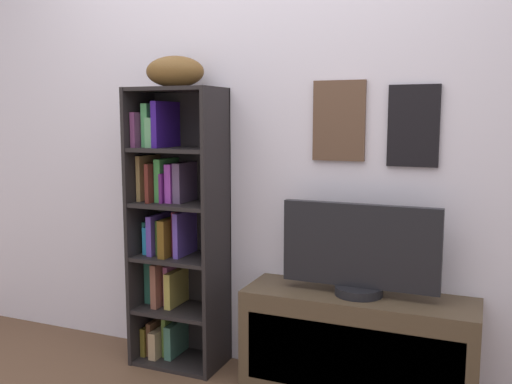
{
  "coord_description": "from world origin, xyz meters",
  "views": [
    {
      "loc": [
        1.12,
        -1.56,
        1.33
      ],
      "look_at": [
        0.11,
        0.85,
        0.97
      ],
      "focal_mm": 39.12,
      "sensor_mm": 36.0,
      "label": 1
    }
  ],
  "objects_px": {
    "bookshelf": "(173,230)",
    "tv_stand": "(357,347)",
    "football": "(175,72)",
    "television": "(359,251)"
  },
  "relations": [
    {
      "from": "tv_stand",
      "to": "television",
      "type": "distance_m",
      "value": 0.46
    },
    {
      "from": "bookshelf",
      "to": "tv_stand",
      "type": "xyz_separation_m",
      "value": [
        1.02,
        -0.06,
        -0.47
      ]
    },
    {
      "from": "bookshelf",
      "to": "tv_stand",
      "type": "height_order",
      "value": "bookshelf"
    },
    {
      "from": "bookshelf",
      "to": "television",
      "type": "relative_size",
      "value": 2.04
    },
    {
      "from": "bookshelf",
      "to": "football",
      "type": "distance_m",
      "value": 0.83
    },
    {
      "from": "bookshelf",
      "to": "football",
      "type": "bearing_deg",
      "value": -32.89
    },
    {
      "from": "tv_stand",
      "to": "television",
      "type": "height_order",
      "value": "television"
    },
    {
      "from": "football",
      "to": "television",
      "type": "distance_m",
      "value": 1.28
    },
    {
      "from": "bookshelf",
      "to": "tv_stand",
      "type": "relative_size",
      "value": 1.37
    },
    {
      "from": "tv_stand",
      "to": "television",
      "type": "relative_size",
      "value": 1.48
    }
  ]
}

